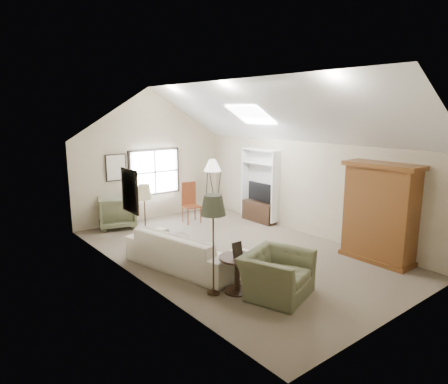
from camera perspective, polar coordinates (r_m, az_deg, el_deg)
room_shell at (r=9.05m, az=1.61°, el=10.88°), size 5.01×8.01×4.00m
window at (r=12.53m, az=-9.87°, el=2.83°), size 1.72×0.08×1.42m
skylight at (r=10.59m, az=3.88°, el=11.02°), size 0.80×1.20×0.52m
wall_art at (r=9.83m, az=-14.33°, el=1.91°), size 1.97×3.71×0.88m
armoire at (r=9.47m, az=21.41°, el=-2.78°), size 0.60×1.50×2.20m
tv_alcove at (r=12.00m, az=5.16°, el=1.12°), size 0.32×1.30×2.10m
media_console at (r=12.17m, az=5.02°, el=-2.83°), size 0.34×1.18×0.60m
tv_panel at (r=12.03m, az=5.07°, el=0.03°), size 0.05×0.90×0.55m
sofa at (r=8.66m, az=-5.57°, el=-8.17°), size 1.64×2.89×0.80m
armchair_near at (r=7.46m, az=7.56°, el=-11.57°), size 1.51×1.41×0.80m
armchair_far at (r=11.88m, az=-15.07°, el=-2.70°), size 1.28×1.29×0.94m
coffee_table at (r=9.49m, az=-7.88°, el=-7.57°), size 0.96×0.70×0.44m
bowl at (r=9.42m, az=-7.92°, el=-6.15°), size 0.26×0.26×0.05m
side_table at (r=7.54m, az=1.90°, el=-11.66°), size 0.82×0.82×0.68m
side_chair at (r=11.98m, az=-4.68°, el=-1.56°), size 0.55×0.55×1.21m
tripod_lamp at (r=12.50m, az=-1.62°, el=0.59°), size 0.72×0.72×1.88m
dark_lamp at (r=7.23m, az=-1.54°, el=-7.52°), size 0.54×0.54×1.90m
tan_lamp at (r=9.38m, az=-11.19°, el=-3.88°), size 0.41×0.41×1.71m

